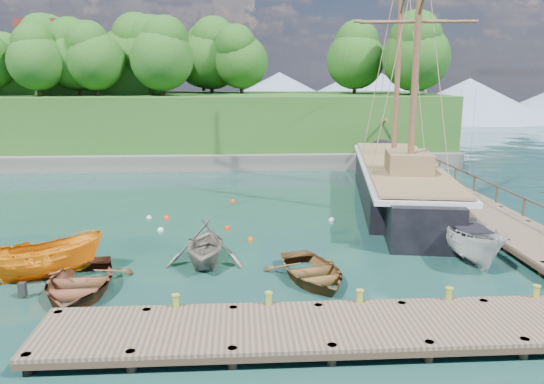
{
  "coord_description": "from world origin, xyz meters",
  "views": [
    {
      "loc": [
        -1.88,
        -21.11,
        8.0
      ],
      "look_at": [
        -0.25,
        5.36,
        2.0
      ],
      "focal_mm": 35.0,
      "sensor_mm": 36.0,
      "label": 1
    }
  ],
  "objects": [
    {
      "name": "cabin_boat_white",
      "position": [
        8.09,
        0.27,
        0.0
      ],
      "size": [
        2.03,
        5.18,
        1.99
      ],
      "primitive_type": "imported",
      "rotation": [
        0.0,
        0.0,
        -0.02
      ],
      "color": "silver",
      "rests_on": "ground"
    },
    {
      "name": "bollard_2",
      "position": [
        2.0,
        -5.1,
        0.0
      ],
      "size": [
        0.26,
        0.26,
        0.45
      ],
      "primitive_type": "cylinder",
      "color": "olive",
      "rests_on": "ground"
    },
    {
      "name": "bollard_1",
      "position": [
        -1.0,
        -5.1,
        0.0
      ],
      "size": [
        0.26,
        0.26,
        0.45
      ],
      "primitive_type": "cylinder",
      "color": "olive",
      "rests_on": "ground"
    },
    {
      "name": "dock_east",
      "position": [
        11.5,
        7.0,
        0.43
      ],
      "size": [
        3.2,
        24.0,
        1.1
      ],
      "color": "#4A3C2E",
      "rests_on": "ground"
    },
    {
      "name": "distant_ridge",
      "position": [
        4.3,
        70.0,
        4.35
      ],
      "size": [
        117.0,
        40.0,
        10.0
      ],
      "color": "#728CA5",
      "rests_on": "ground"
    },
    {
      "name": "mooring_buoy_3",
      "position": [
        3.14,
        6.78,
        0.0
      ],
      "size": [
        0.33,
        0.33,
        0.33
      ],
      "primitive_type": "sphere",
      "color": "white",
      "rests_on": "ground"
    },
    {
      "name": "ground",
      "position": [
        0.0,
        0.0,
        0.0
      ],
      "size": [
        160.0,
        160.0,
        0.0
      ],
      "primitive_type": "plane",
      "color": "#173B37",
      "rests_on": "ground"
    },
    {
      "name": "motorboat_orange",
      "position": [
        -9.69,
        -0.7,
        0.0
      ],
      "size": [
        4.91,
        3.32,
        1.77
      ],
      "primitive_type": "imported",
      "rotation": [
        0.0,
        0.0,
        1.96
      ],
      "color": "orange",
      "rests_on": "ground"
    },
    {
      "name": "mooring_buoy_2",
      "position": [
        -1.42,
        3.59,
        0.0
      ],
      "size": [
        0.32,
        0.32,
        0.32
      ],
      "primitive_type": "sphere",
      "color": "#D14203",
      "rests_on": "ground"
    },
    {
      "name": "schooner",
      "position": [
        8.1,
        10.78,
        1.07
      ],
      "size": [
        7.86,
        26.41,
        19.26
      ],
      "rotation": [
        0.0,
        0.0,
        -0.17
      ],
      "color": "black",
      "rests_on": "ground"
    },
    {
      "name": "mooring_buoy_4",
      "position": [
        -6.02,
        7.75,
        0.0
      ],
      "size": [
        0.34,
        0.34,
        0.34
      ],
      "primitive_type": "sphere",
      "color": "#FB2D10",
      "rests_on": "ground"
    },
    {
      "name": "rowboat_0",
      "position": [
        -7.91,
        -2.3,
        0.0
      ],
      "size": [
        3.88,
        5.2,
        1.03
      ],
      "primitive_type": "imported",
      "rotation": [
        0.0,
        0.0,
        0.07
      ],
      "color": "brown",
      "rests_on": "ground"
    },
    {
      "name": "rowboat_2",
      "position": [
        0.91,
        -1.59,
        0.0
      ],
      "size": [
        4.14,
        5.06,
        0.92
      ],
      "primitive_type": "imported",
      "rotation": [
        0.0,
        0.0,
        0.24
      ],
      "color": "brown",
      "rests_on": "ground"
    },
    {
      "name": "bollard_0",
      "position": [
        -4.0,
        -5.1,
        0.0
      ],
      "size": [
        0.26,
        0.26,
        0.45
      ],
      "primitive_type": "cylinder",
      "color": "olive",
      "rests_on": "ground"
    },
    {
      "name": "bollard_3",
      "position": [
        5.0,
        -5.1,
        0.0
      ],
      "size": [
        0.26,
        0.26,
        0.45
      ],
      "primitive_type": "cylinder",
      "color": "olive",
      "rests_on": "ground"
    },
    {
      "name": "mooring_buoy_6",
      "position": [
        -7.02,
        7.93,
        0.0
      ],
      "size": [
        0.3,
        0.3,
        0.3
      ],
      "primitive_type": "sphere",
      "color": "silver",
      "rests_on": "ground"
    },
    {
      "name": "bollard_4",
      "position": [
        8.0,
        -5.1,
        0.0
      ],
      "size": [
        0.26,
        0.26,
        0.45
      ],
      "primitive_type": "cylinder",
      "color": "olive",
      "rests_on": "ground"
    },
    {
      "name": "dock_near",
      "position": [
        2.0,
        -6.5,
        0.43
      ],
      "size": [
        20.0,
        3.2,
        1.1
      ],
      "color": "#4A3C2E",
      "rests_on": "ground"
    },
    {
      "name": "headland",
      "position": [
        -12.88,
        31.36,
        5.54
      ],
      "size": [
        51.0,
        19.31,
        12.9
      ],
      "color": "#474744",
      "rests_on": "ground"
    },
    {
      "name": "mooring_buoy_0",
      "position": [
        -6.02,
        5.47,
        0.0
      ],
      "size": [
        0.33,
        0.33,
        0.33
      ],
      "primitive_type": "sphere",
      "color": "white",
      "rests_on": "ground"
    },
    {
      "name": "rowboat_1",
      "position": [
        -3.4,
        0.42,
        0.0
      ],
      "size": [
        3.47,
        3.98,
        2.04
      ],
      "primitive_type": "imported",
      "rotation": [
        0.0,
        0.0,
        -0.04
      ],
      "color": "slate",
      "rests_on": "ground"
    },
    {
      "name": "mooring_buoy_5",
      "position": [
        -2.37,
        11.49,
        0.0
      ],
      "size": [
        0.3,
        0.3,
        0.3
      ],
      "primitive_type": "sphere",
      "color": "red",
      "rests_on": "ground"
    },
    {
      "name": "mooring_buoy_1",
      "position": [
        -2.58,
        5.56,
        0.0
      ],
      "size": [
        0.32,
        0.32,
        0.32
      ],
      "primitive_type": "sphere",
      "color": "#F22300",
      "rests_on": "ground"
    }
  ]
}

